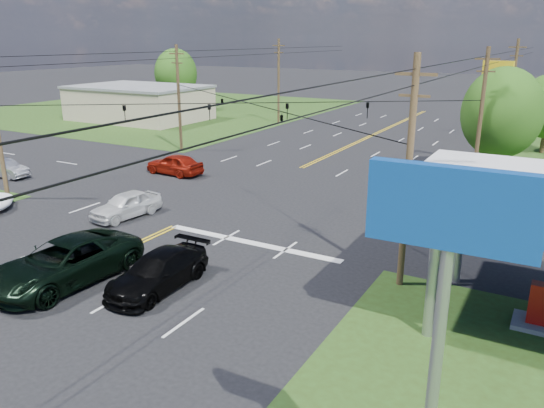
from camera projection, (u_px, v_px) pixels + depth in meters
The scene contains 20 objects.
ground at pixel (249, 192), 36.04m from camera, with size 280.00×280.00×0.00m, color black.
grass_nw at pixel (162, 109), 79.01m from camera, with size 46.00×48.00×0.03m, color #293D13.
stop_bar at pixel (251, 243), 27.05m from camera, with size 10.00×0.50×0.02m, color silver.
retail_nw at pixel (140, 104), 67.75m from camera, with size 16.00×11.00×4.00m, color tan.
pole_se at pixel (408, 172), 21.02m from camera, with size 1.60×0.28×9.50m.
pole_nw at pixel (179, 97), 48.13m from camera, with size 1.60×0.28×9.50m.
pole_ne at pixel (481, 116), 36.01m from camera, with size 1.60×0.28×9.50m.
pole_left_far at pixel (279, 80), 63.88m from camera, with size 1.60×0.28×10.00m.
pole_right_far at pixel (512, 90), 51.76m from camera, with size 1.60×0.28×10.00m.
span_wire_signals at pixel (248, 103), 34.25m from camera, with size 26.00×18.00×1.13m.
power_lines at pixel (230, 63), 31.81m from camera, with size 26.04×100.00×0.64m.
tree_right_a at pixel (502, 113), 38.06m from camera, with size 5.70×5.70×8.18m.
tree_far_l at pixel (176, 73), 76.06m from camera, with size 6.08×6.08×8.72m.
pickup_dkgreen at pixel (65, 262), 22.44m from camera, with size 3.09×6.70×1.86m, color black.
suv_black at pixel (158, 272), 21.95m from camera, with size 2.10×5.17×1.50m, color black.
pickup_white at pixel (126, 205), 30.79m from camera, with size 1.76×4.37×1.49m, color silver.
sedan_silver at pixel (5, 168), 39.74m from camera, with size 1.40×4.03×1.33m, color #9E9EA3.
sedan_red at pixel (175, 164), 40.53m from camera, with size 1.89×4.70×1.60m, color maroon.
polesign_se at pixel (445, 279), 7.83m from camera, with size 2.43×0.30×8.28m.
polesign_ne at pixel (496, 85), 40.62m from camera, with size 2.31×0.79×8.41m.
Camera 1 is at (18.26, -17.48, 9.98)m, focal length 35.00 mm.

